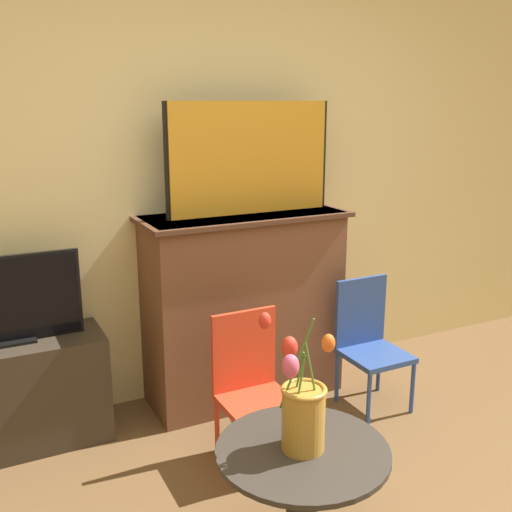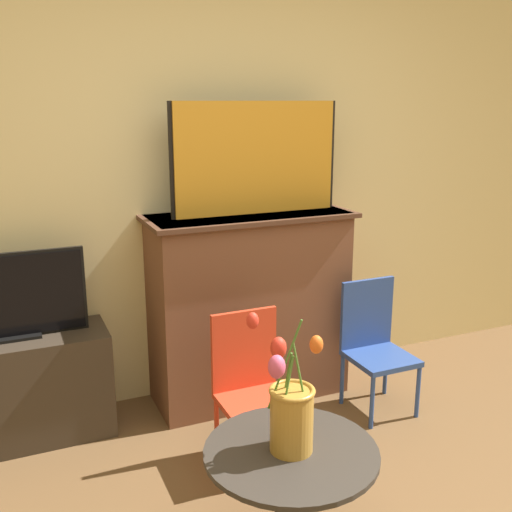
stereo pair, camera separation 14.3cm
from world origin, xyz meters
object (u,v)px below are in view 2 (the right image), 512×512
at_px(chair_red, 251,382).
at_px(chair_blue, 374,341).
at_px(vase_tulips, 290,410).
at_px(tv_monitor, 6,298).
at_px(painting, 256,158).

height_order(chair_red, chair_blue, same).
height_order(chair_blue, vase_tulips, vase_tulips).
height_order(tv_monitor, chair_blue, tv_monitor).
relative_size(painting, vase_tulips, 1.90).
relative_size(chair_red, chair_blue, 1.00).
relative_size(painting, chair_blue, 1.33).
relative_size(tv_monitor, chair_blue, 1.04).
bearing_deg(tv_monitor, chair_red, -31.06).
bearing_deg(painting, vase_tulips, -108.77).
distance_m(tv_monitor, vase_tulips, 1.62).
distance_m(painting, tv_monitor, 1.48).
bearing_deg(vase_tulips, tv_monitor, 122.96).
bearing_deg(tv_monitor, painting, -0.50).
bearing_deg(chair_blue, tv_monitor, 167.16).
bearing_deg(vase_tulips, painting, 71.23).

